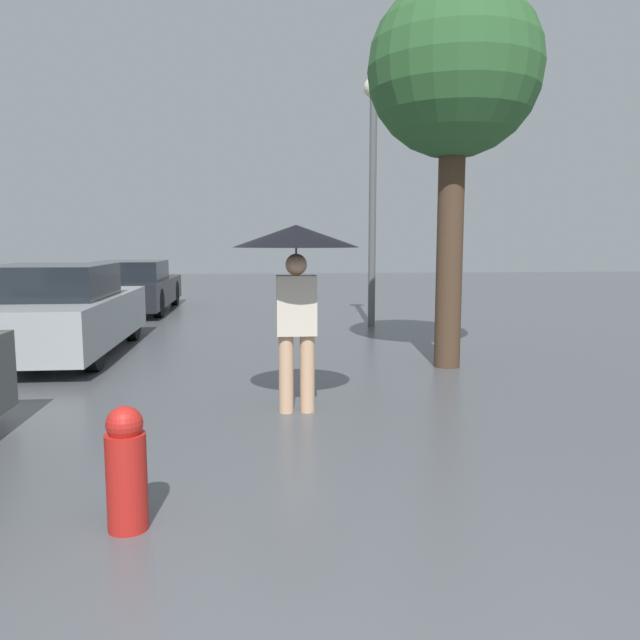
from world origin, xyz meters
name	(u,v)px	position (x,y,z in m)	size (l,w,h in m)	color
pedestrian	(296,257)	(0.11, 4.07, 1.51)	(1.20, 1.20, 1.81)	tan
parked_car_middle	(56,313)	(-3.17, 7.50, 0.62)	(1.80, 4.11, 1.32)	#9EA3A8
parked_car_farthest	(133,287)	(-3.18, 13.21, 0.56)	(1.73, 4.27, 1.19)	black
tree	(454,75)	(2.23, 6.08, 3.72)	(2.19, 2.19, 4.88)	#473323
street_lamp	(373,164)	(1.94, 9.99, 3.09)	(0.38, 0.38, 4.66)	#515456
fire_hydrant	(126,469)	(-1.02, 1.69, 0.36)	(0.23, 0.23, 0.73)	#B21E19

